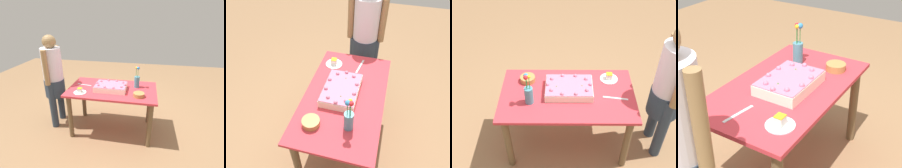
# 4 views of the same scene
# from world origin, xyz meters

# --- Properties ---
(ground_plane) EXTENTS (8.00, 8.00, 0.00)m
(ground_plane) POSITION_xyz_m (0.00, 0.00, 0.00)
(ground_plane) COLOR #956E4B
(dining_table) EXTENTS (1.30, 0.75, 0.73)m
(dining_table) POSITION_xyz_m (0.00, 0.00, 0.60)
(dining_table) COLOR #CD3540
(dining_table) RESTS_ON ground_plane
(sheet_cake) EXTENTS (0.46, 0.32, 0.11)m
(sheet_cake) POSITION_xyz_m (0.02, 0.04, 0.77)
(sheet_cake) COLOR white
(sheet_cake) RESTS_ON dining_table
(serving_plate_with_slice) EXTENTS (0.18, 0.18, 0.07)m
(serving_plate_with_slice) POSITION_xyz_m (0.43, 0.23, 0.75)
(serving_plate_with_slice) COLOR white
(serving_plate_with_slice) RESTS_ON dining_table
(cake_knife) EXTENTS (0.24, 0.06, 0.00)m
(cake_knife) POSITION_xyz_m (0.46, -0.06, 0.73)
(cake_knife) COLOR silver
(cake_knife) RESTS_ON dining_table
(flower_vase) EXTENTS (0.08, 0.08, 0.33)m
(flower_vase) POSITION_xyz_m (-0.36, -0.12, 0.85)
(flower_vase) COLOR teal
(flower_vase) RESTS_ON dining_table
(fruit_bowl) EXTENTS (0.15, 0.15, 0.05)m
(fruit_bowl) POSITION_xyz_m (-0.40, 0.19, 0.75)
(fruit_bowl) COLOR #B08146
(fruit_bowl) RESTS_ON dining_table
(person_standing) EXTENTS (0.31, 0.45, 1.49)m
(person_standing) POSITION_xyz_m (0.95, -0.03, 0.85)
(person_standing) COLOR #2B3748
(person_standing) RESTS_ON ground_plane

